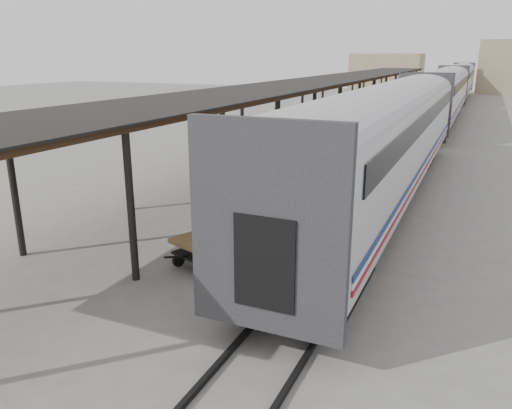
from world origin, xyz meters
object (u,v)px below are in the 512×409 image
object	(u,v)px
luggage_tug	(300,152)
porter	(211,211)
baggage_cart	(216,240)
pedestrian	(299,158)

from	to	relation	value
luggage_tug	porter	bearing A→B (deg)	-98.06
baggage_cart	luggage_tug	xyz separation A→B (m)	(-2.36, 13.89, -0.02)
luggage_tug	porter	xyz separation A→B (m)	(2.61, -14.54, 1.10)
baggage_cart	luggage_tug	size ratio (longest dim) A/B	1.51
porter	baggage_cart	bearing A→B (deg)	35.75
baggage_cart	pedestrian	size ratio (longest dim) A/B	1.76
baggage_cart	pedestrian	world-z (taller)	pedestrian
pedestrian	porter	bearing A→B (deg)	95.81
luggage_tug	pedestrian	size ratio (longest dim) A/B	1.17
porter	pedestrian	xyz separation A→B (m)	(-1.87, 12.34, -0.97)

